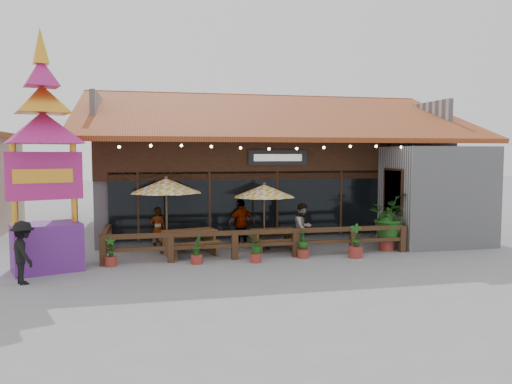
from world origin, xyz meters
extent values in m
plane|color=gray|center=(0.00, 0.00, 0.00)|extent=(100.00, 100.00, 0.00)
cube|color=#A7A8AC|center=(0.00, 7.00, 2.00)|extent=(14.00, 10.00, 4.00)
cube|color=#3D2213|center=(-1.50, 1.92, 3.20)|extent=(11.00, 0.16, 1.60)
cube|color=black|center=(-1.50, 1.90, 1.50)|extent=(10.00, 0.12, 2.40)
cube|color=#FFBD72|center=(-1.50, 2.10, 1.50)|extent=(9.80, 0.05, 2.20)
cube|color=#A7A8AC|center=(5.25, 0.65, 1.80)|extent=(3.50, 2.70, 3.60)
cube|color=red|center=(3.44, 0.50, 2.00)|extent=(0.06, 1.20, 1.50)
cube|color=#3D2213|center=(3.43, 0.50, 2.00)|extent=(0.04, 1.34, 1.64)
cube|color=#9D4B23|center=(0.00, 3.50, 4.90)|extent=(15.50, 7.05, 2.37)
cube|color=#9D4B23|center=(0.00, 10.50, 4.90)|extent=(15.50, 7.05, 2.37)
cube|color=#9D4B23|center=(0.00, 7.00, 6.02)|extent=(15.50, 0.30, 0.12)
cube|color=#A7A8AC|center=(-7.00, 7.00, 4.70)|extent=(0.20, 9.00, 1.80)
cube|color=#A7A8AC|center=(7.00, 7.00, 4.70)|extent=(0.20, 9.00, 1.80)
cube|color=black|center=(-0.50, 1.80, 3.20)|extent=(2.20, 0.10, 0.55)
cube|color=silver|center=(-0.50, 1.74, 3.20)|extent=(1.80, 0.02, 0.25)
cube|color=#3D2213|center=(-5.50, 1.86, 1.50)|extent=(0.08, 0.08, 2.40)
cube|color=#3D2213|center=(-3.00, 1.86, 1.50)|extent=(0.08, 0.08, 2.40)
cube|color=#3D2213|center=(-0.50, 1.86, 1.50)|extent=(0.08, 0.08, 2.40)
cube|color=#3D2213|center=(2.00, 1.86, 1.50)|extent=(0.08, 0.08, 2.40)
sphere|color=#FFDF8C|center=(-6.00, 0.08, 3.55)|extent=(0.09, 0.09, 0.09)
sphere|color=#FFDF8C|center=(-5.05, 0.08, 3.59)|extent=(0.09, 0.09, 0.09)
sphere|color=#FFDF8C|center=(-4.10, 0.08, 3.60)|extent=(0.09, 0.09, 0.09)
sphere|color=#FFDF8C|center=(-3.15, 0.08, 3.57)|extent=(0.09, 0.09, 0.09)
sphere|color=#FFDF8C|center=(-2.20, 0.08, 3.53)|extent=(0.09, 0.09, 0.09)
sphere|color=#FFDF8C|center=(-1.25, 0.08, 3.50)|extent=(0.09, 0.09, 0.09)
sphere|color=#FFDF8C|center=(-0.30, 0.08, 3.51)|extent=(0.09, 0.09, 0.09)
sphere|color=#FFDF8C|center=(0.65, 0.08, 3.55)|extent=(0.09, 0.09, 0.09)
sphere|color=#FFDF8C|center=(1.60, 0.08, 3.59)|extent=(0.09, 0.09, 0.09)
sphere|color=#FFDF8C|center=(2.55, 0.08, 3.60)|extent=(0.09, 0.09, 0.09)
sphere|color=#FFDF8C|center=(3.50, 0.08, 3.57)|extent=(0.09, 0.09, 0.09)
cube|color=#472F19|center=(-6.50, -0.50, 0.45)|extent=(0.20, 0.20, 0.90)
cube|color=#472F19|center=(-4.50, -0.50, 0.45)|extent=(0.20, 0.20, 0.90)
cube|color=#472F19|center=(-2.50, -0.50, 0.45)|extent=(0.20, 0.20, 0.90)
cube|color=#472F19|center=(-0.50, -0.50, 0.45)|extent=(0.20, 0.20, 0.90)
cube|color=#472F19|center=(1.50, -0.50, 0.45)|extent=(0.20, 0.20, 0.90)
cube|color=#472F19|center=(3.30, -0.50, 0.45)|extent=(0.20, 0.20, 0.90)
cube|color=#472F19|center=(-1.60, -0.50, 0.85)|extent=(9.80, 0.16, 0.14)
cube|color=#472F19|center=(-1.60, -0.50, 0.45)|extent=(9.80, 0.12, 0.12)
cube|color=#472F19|center=(-6.50, 0.75, 0.85)|extent=(0.16, 2.50, 0.14)
cube|color=#472F19|center=(-6.50, 1.90, 0.45)|extent=(0.20, 0.20, 0.90)
cylinder|color=brown|center=(-4.56, 0.93, 1.22)|extent=(0.06, 0.06, 2.45)
cone|color=gold|center=(-4.56, 0.93, 2.29)|extent=(3.14, 3.14, 0.48)
sphere|color=brown|center=(-4.56, 0.93, 2.55)|extent=(0.11, 0.11, 0.11)
cylinder|color=black|center=(-4.56, 0.93, 0.03)|extent=(0.47, 0.47, 0.06)
cylinder|color=brown|center=(-1.22, 0.87, 1.10)|extent=(0.06, 0.06, 2.21)
cone|color=gold|center=(-1.22, 0.87, 2.06)|extent=(2.62, 2.62, 0.43)
sphere|color=brown|center=(-1.22, 0.87, 2.30)|extent=(0.10, 0.10, 0.10)
cylinder|color=black|center=(-1.22, 0.87, 0.03)|extent=(0.42, 0.42, 0.06)
cube|color=brown|center=(-3.83, 0.57, 0.79)|extent=(1.85, 1.19, 0.06)
cube|color=brown|center=(-4.56, 0.39, 0.39)|extent=(0.27, 0.74, 0.79)
cube|color=brown|center=(-3.11, 0.75, 0.39)|extent=(0.27, 0.74, 0.79)
cube|color=brown|center=(-3.69, 0.00, 0.47)|extent=(1.73, 0.71, 0.05)
cube|color=brown|center=(-3.98, 1.14, 0.47)|extent=(1.73, 0.71, 0.05)
cube|color=brown|center=(-0.90, 0.78, 0.70)|extent=(1.55, 0.79, 0.06)
cube|color=brown|center=(-1.56, 0.74, 0.35)|extent=(0.11, 0.67, 0.70)
cube|color=brown|center=(-0.24, 0.81, 0.35)|extent=(0.11, 0.67, 0.70)
cube|color=brown|center=(-0.87, 0.26, 0.42)|extent=(1.53, 0.34, 0.05)
cube|color=brown|center=(-0.93, 1.30, 0.42)|extent=(1.53, 0.34, 0.05)
cube|color=#622383|center=(-8.01, -0.82, 0.68)|extent=(2.16, 1.88, 1.36)
cube|color=#B42173|center=(-8.01, -0.82, 2.72)|extent=(2.02, 0.93, 1.36)
cube|color=orange|center=(-8.01, -0.98, 2.72)|extent=(1.51, 0.55, 0.40)
cylinder|color=orange|center=(-8.81, -0.82, 2.49)|extent=(0.18, 0.18, 2.26)
cylinder|color=orange|center=(-7.22, -0.82, 2.49)|extent=(0.18, 0.18, 2.26)
pyramid|color=#B42173|center=(-8.01, -0.82, 4.53)|extent=(3.46, 3.46, 0.91)
pyramid|color=orange|center=(-8.01, -0.82, 5.26)|extent=(2.45, 2.45, 0.79)
pyramid|color=#B42173|center=(-8.01, -0.82, 6.00)|extent=(1.58, 1.58, 0.79)
pyramid|color=orange|center=(-8.01, -0.82, 6.85)|extent=(0.72, 0.72, 1.02)
cylinder|color=maroon|center=(2.92, -0.10, 0.19)|extent=(0.53, 0.53, 0.39)
imported|color=#1E5017|center=(2.92, -0.10, 1.18)|extent=(1.71, 1.81, 1.59)
sphere|color=#1E5017|center=(3.05, -0.19, 0.88)|extent=(0.53, 0.53, 0.53)
sphere|color=#1E5017|center=(2.81, 0.02, 1.06)|extent=(0.46, 0.46, 0.46)
imported|color=#3D2213|center=(-4.85, 1.63, 0.73)|extent=(0.57, 0.40, 1.47)
imported|color=#3D2213|center=(-0.08, 0.01, 0.84)|extent=(1.04, 1.00, 1.69)
imported|color=#3D2213|center=(-1.86, 1.68, 0.85)|extent=(1.06, 0.60, 1.70)
imported|color=black|center=(-8.31, -2.27, 0.81)|extent=(1.03, 1.21, 1.63)
cylinder|color=maroon|center=(-6.27, -0.65, 0.14)|extent=(0.36, 0.36, 0.29)
imported|color=#1E5017|center=(-6.27, -0.65, 0.59)|extent=(0.35, 0.28, 0.59)
cylinder|color=maroon|center=(-3.74, -0.88, 0.14)|extent=(0.35, 0.35, 0.28)
imported|color=#1E5017|center=(-3.74, -0.88, 0.57)|extent=(0.35, 0.38, 0.58)
cylinder|color=maroon|center=(-1.95, -1.08, 0.14)|extent=(0.35, 0.35, 0.28)
imported|color=#1E5017|center=(-1.95, -1.08, 0.56)|extent=(0.62, 0.57, 0.57)
cylinder|color=maroon|center=(-0.32, -0.76, 0.15)|extent=(0.37, 0.37, 0.29)
imported|color=#1E5017|center=(-0.32, -0.76, 0.59)|extent=(0.48, 0.48, 0.60)
cylinder|color=maroon|center=(1.35, -1.05, 0.18)|extent=(0.45, 0.45, 0.36)
imported|color=#1E5017|center=(1.35, -1.05, 0.73)|extent=(0.47, 0.45, 0.74)
camera|label=1|loc=(-5.17, -15.86, 3.34)|focal=35.00mm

